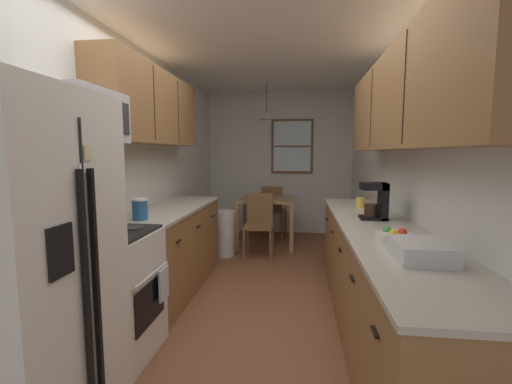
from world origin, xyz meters
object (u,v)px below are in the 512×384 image
(mug_by_coffeemaker, at_px, (361,202))
(dining_chair_near, at_px, (259,222))
(trash_bin, at_px, (224,233))
(storage_canister, at_px, (140,209))
(fruit_bowl, at_px, (394,236))
(dish_rack, at_px, (421,251))
(stove_range, at_px, (107,294))
(dining_chair_far, at_px, (273,208))
(dining_table, at_px, (266,206))
(refrigerator, at_px, (24,274))
(microwave_over_range, at_px, (83,116))
(coffee_maker, at_px, (377,200))

(mug_by_coffeemaker, bearing_deg, dining_chair_near, 139.09)
(trash_bin, relative_size, storage_canister, 3.57)
(fruit_bowl, bearing_deg, dish_rack, -82.93)
(stove_range, bearing_deg, fruit_bowl, 1.63)
(dining_chair_far, bearing_deg, dining_chair_near, -94.95)
(dining_table, bearing_deg, mug_by_coffeemaker, -54.89)
(refrigerator, relative_size, mug_by_coffeemaker, 14.07)
(microwave_over_range, xyz_separation_m, mug_by_coffeemaker, (2.12, 1.52, -0.77))
(refrigerator, bearing_deg, dining_chair_far, 78.97)
(dining_chair_near, bearing_deg, microwave_over_range, -109.69)
(trash_bin, bearing_deg, dish_rack, -58.99)
(storage_canister, bearing_deg, trash_bin, 81.33)
(stove_range, relative_size, microwave_over_range, 1.81)
(mug_by_coffeemaker, height_order, dish_rack, mug_by_coffeemaker)
(fruit_bowl, bearing_deg, dining_chair_near, 114.87)
(refrigerator, xyz_separation_m, stove_range, (-0.03, 0.75, -0.42))
(microwave_over_range, xyz_separation_m, dining_chair_near, (0.92, 2.56, -1.22))
(microwave_over_range, distance_m, dining_table, 3.48)
(dining_chair_far, bearing_deg, stove_range, -103.52)
(dining_table, xyz_separation_m, dish_rack, (1.16, -3.48, 0.32))
(coffee_maker, relative_size, mug_by_coffeemaker, 2.52)
(dining_chair_near, relative_size, fruit_bowl, 3.93)
(mug_by_coffeemaker, bearing_deg, storage_canister, -154.73)
(refrigerator, distance_m, dish_rack, 2.03)
(dining_table, height_order, dining_chair_far, dining_chair_far)
(trash_bin, distance_m, fruit_bowl, 3.05)
(refrigerator, height_order, storage_canister, refrigerator)
(storage_canister, bearing_deg, coffee_maker, 7.63)
(trash_bin, bearing_deg, mug_by_coffeemaker, -30.79)
(dining_table, bearing_deg, refrigerator, -101.83)
(dish_rack, bearing_deg, storage_canister, 156.34)
(dining_table, distance_m, dining_chair_near, 0.62)
(dining_table, bearing_deg, dish_rack, -71.53)
(coffee_maker, xyz_separation_m, fruit_bowl, (-0.06, -0.78, -0.13))
(dining_chair_near, distance_m, storage_canister, 2.20)
(microwave_over_range, xyz_separation_m, fruit_bowl, (2.08, 0.06, -0.78))
(dining_chair_near, height_order, dining_chair_far, same)
(coffee_maker, bearing_deg, dining_chair_near, 125.36)
(dining_chair_far, bearing_deg, coffee_maker, -69.18)
(microwave_over_range, relative_size, dining_chair_near, 0.68)
(refrigerator, height_order, dining_table, refrigerator)
(stove_range, relative_size, dining_table, 1.26)
(microwave_over_range, bearing_deg, dining_table, 73.14)
(refrigerator, xyz_separation_m, dining_chair_near, (0.78, 3.31, -0.39))
(mug_by_coffeemaker, relative_size, fruit_bowl, 0.55)
(stove_range, xyz_separation_m, microwave_over_range, (-0.11, 0.00, 1.25))
(microwave_over_range, relative_size, fruit_bowl, 2.66)
(refrigerator, xyz_separation_m, fruit_bowl, (1.94, 0.80, 0.05))
(refrigerator, height_order, coffee_maker, refrigerator)
(microwave_over_range, height_order, mug_by_coffeemaker, microwave_over_range)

